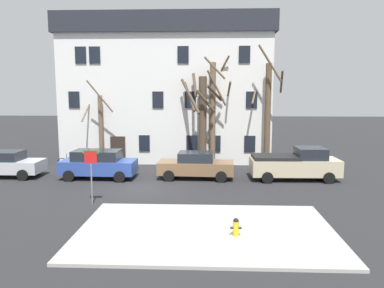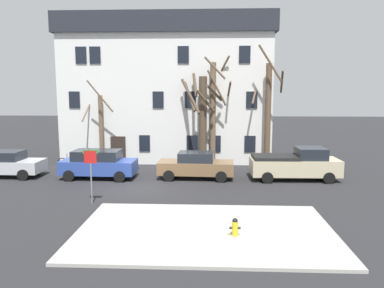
# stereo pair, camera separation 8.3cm
# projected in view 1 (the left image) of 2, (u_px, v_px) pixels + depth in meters

# --- Properties ---
(ground_plane) EXTENTS (120.00, 120.00, 0.00)m
(ground_plane) POSITION_uv_depth(u_px,v_px,m) (139.00, 188.00, 21.70)
(ground_plane) COLOR #262628
(sidewalk_slab) EXTENTS (9.94, 6.39, 0.12)m
(sidewalk_slab) POSITION_uv_depth(u_px,v_px,m) (206.00, 231.00, 14.90)
(sidewalk_slab) COLOR #A8A59E
(sidewalk_slab) RESTS_ON ground_plane
(building_main) EXTENTS (16.31, 7.14, 11.10)m
(building_main) POSITION_uv_depth(u_px,v_px,m) (168.00, 89.00, 30.88)
(building_main) COLOR white
(building_main) RESTS_ON ground_plane
(tree_bare_near) EXTENTS (2.26, 2.26, 6.19)m
(tree_bare_near) POSITION_uv_depth(u_px,v_px,m) (100.00, 127.00, 27.76)
(tree_bare_near) COLOR brown
(tree_bare_near) RESTS_ON ground_plane
(tree_bare_mid) EXTENTS (2.99, 2.22, 6.70)m
(tree_bare_mid) POSITION_uv_depth(u_px,v_px,m) (202.00, 118.00, 26.81)
(tree_bare_mid) COLOR #4C3D2D
(tree_bare_mid) RESTS_ON ground_plane
(tree_bare_far) EXTENTS (1.90, 2.33, 7.92)m
(tree_bare_far) POSITION_uv_depth(u_px,v_px,m) (214.00, 110.00, 27.18)
(tree_bare_far) COLOR brown
(tree_bare_far) RESTS_ON ground_plane
(tree_bare_end) EXTENTS (2.33, 2.28, 8.54)m
(tree_bare_end) POSITION_uv_depth(u_px,v_px,m) (268.00, 112.00, 26.84)
(tree_bare_end) COLOR brown
(tree_bare_end) RESTS_ON ground_plane
(car_silver_sedan) EXTENTS (4.71, 2.13, 1.66)m
(car_silver_sedan) POSITION_uv_depth(u_px,v_px,m) (5.00, 164.00, 24.29)
(car_silver_sedan) COLOR #B7BABF
(car_silver_sedan) RESTS_ON ground_plane
(car_blue_wagon) EXTENTS (4.67, 2.23, 1.78)m
(car_blue_wagon) POSITION_uv_depth(u_px,v_px,m) (98.00, 164.00, 23.87)
(car_blue_wagon) COLOR #2D4799
(car_blue_wagon) RESTS_ON ground_plane
(car_brown_sedan) EXTENTS (4.74, 2.13, 1.67)m
(car_brown_sedan) POSITION_uv_depth(u_px,v_px,m) (196.00, 165.00, 23.81)
(car_brown_sedan) COLOR brown
(car_brown_sedan) RESTS_ON ground_plane
(pickup_truck_beige) EXTENTS (5.40, 2.35, 2.01)m
(pickup_truck_beige) POSITION_uv_depth(u_px,v_px,m) (295.00, 164.00, 23.55)
(pickup_truck_beige) COLOR #C6B793
(pickup_truck_beige) RESTS_ON ground_plane
(fire_hydrant) EXTENTS (0.42, 0.22, 0.68)m
(fire_hydrant) POSITION_uv_depth(u_px,v_px,m) (236.00, 227.00, 14.17)
(fire_hydrant) COLOR gold
(fire_hydrant) RESTS_ON sidewalk_slab
(street_sign_pole) EXTENTS (0.76, 0.07, 2.67)m
(street_sign_pole) POSITION_uv_depth(u_px,v_px,m) (91.00, 166.00, 18.31)
(street_sign_pole) COLOR slate
(street_sign_pole) RESTS_ON ground_plane
(bicycle_leaning) EXTENTS (1.74, 0.33, 1.03)m
(bicycle_leaning) POSITION_uv_depth(u_px,v_px,m) (70.00, 163.00, 27.22)
(bicycle_leaning) COLOR black
(bicycle_leaning) RESTS_ON ground_plane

